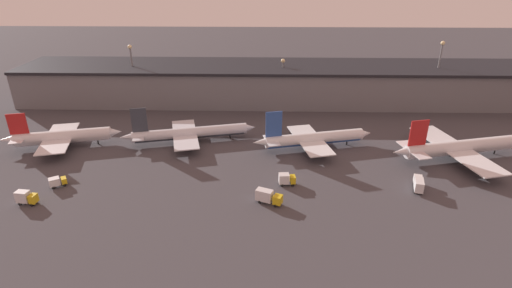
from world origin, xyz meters
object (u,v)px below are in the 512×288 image
at_px(airplane_0, 62,137).
at_px(airplane_2, 313,139).
at_px(service_vehicle_4, 26,197).
at_px(service_vehicle_2, 57,182).
at_px(airplane_1, 189,133).
at_px(service_vehicle_3, 286,179).
at_px(airplane_3, 459,147).
at_px(service_vehicle_0, 268,196).
at_px(service_vehicle_5, 419,184).

relative_size(airplane_0, airplane_2, 0.93).
bearing_deg(service_vehicle_4, service_vehicle_2, 73.57).
height_order(airplane_1, service_vehicle_3, airplane_1).
bearing_deg(service_vehicle_2, airplane_3, -22.69).
xyz_separation_m(airplane_1, airplane_3, (90.29, -10.70, 0.47)).
relative_size(airplane_2, service_vehicle_2, 8.30).
relative_size(service_vehicle_3, service_vehicle_4, 0.88).
xyz_separation_m(airplane_0, service_vehicle_3, (76.46, -24.07, -1.85)).
height_order(airplane_1, service_vehicle_2, airplane_1).
xyz_separation_m(service_vehicle_0, service_vehicle_4, (-64.29, -1.89, -0.03)).
xyz_separation_m(airplane_1, airplane_2, (43.60, -4.16, 0.18)).
bearing_deg(service_vehicle_3, airplane_3, 13.17).
bearing_deg(airplane_3, service_vehicle_2, 176.09).
relative_size(airplane_3, service_vehicle_4, 8.46).
distance_m(service_vehicle_0, service_vehicle_4, 64.31).
distance_m(airplane_3, service_vehicle_3, 59.98).
distance_m(service_vehicle_0, service_vehicle_5, 43.26).
bearing_deg(airplane_1, service_vehicle_4, -145.23).
distance_m(airplane_0, service_vehicle_5, 116.57).
relative_size(airplane_0, service_vehicle_0, 5.28).
xyz_separation_m(airplane_0, service_vehicle_2, (10.74, -26.63, -2.14)).
xyz_separation_m(service_vehicle_0, service_vehicle_3, (5.35, 9.79, -0.18)).
relative_size(airplane_3, service_vehicle_0, 6.34).
distance_m(airplane_2, service_vehicle_3, 27.25).
xyz_separation_m(airplane_1, service_vehicle_2, (-32.41, -31.90, -1.76)).
bearing_deg(airplane_1, service_vehicle_0, -68.15).
bearing_deg(service_vehicle_3, service_vehicle_4, -175.43).
bearing_deg(airplane_1, service_vehicle_5, -37.57).
height_order(airplane_3, service_vehicle_4, airplane_3).
relative_size(airplane_1, service_vehicle_0, 6.33).
xyz_separation_m(airplane_2, airplane_3, (46.70, -6.54, 0.30)).
xyz_separation_m(service_vehicle_2, service_vehicle_4, (-3.91, -9.12, 0.44)).
relative_size(airplane_2, service_vehicle_4, 7.53).
bearing_deg(service_vehicle_2, airplane_2, -12.44).
bearing_deg(service_vehicle_3, service_vehicle_5, -7.79).
bearing_deg(airplane_2, service_vehicle_0, -127.79).
xyz_separation_m(service_vehicle_4, service_vehicle_5, (106.81, 9.84, -0.05)).
xyz_separation_m(airplane_3, service_vehicle_0, (-62.32, -28.43, -1.76)).
bearing_deg(service_vehicle_4, airplane_3, 20.22).
relative_size(airplane_1, service_vehicle_5, 6.05).
distance_m(service_vehicle_3, service_vehicle_4, 70.61).
height_order(airplane_1, service_vehicle_5, airplane_1).
bearing_deg(service_vehicle_3, airplane_2, 62.85).
distance_m(airplane_2, service_vehicle_4, 88.02).
bearing_deg(service_vehicle_0, airplane_0, 177.51).
bearing_deg(airplane_2, service_vehicle_3, -125.91).
relative_size(airplane_3, service_vehicle_2, 9.33).
relative_size(service_vehicle_2, service_vehicle_3, 1.03).
height_order(service_vehicle_3, service_vehicle_4, service_vehicle_4).
height_order(airplane_1, service_vehicle_0, airplane_1).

